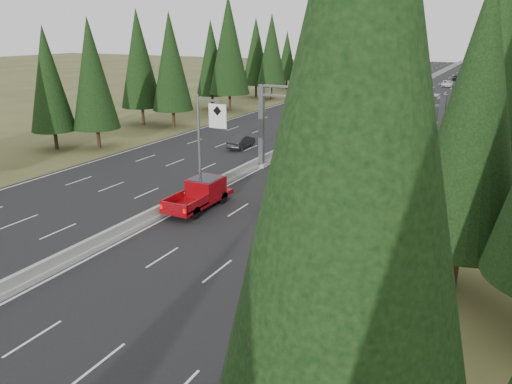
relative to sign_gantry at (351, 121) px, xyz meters
The scene contains 18 objects.
road 46.29m from the sign_gantry, 101.18° to the left, with size 32.00×260.00×0.08m, color black.
shoulder_right 46.28m from the sign_gantry, 78.86° to the left, with size 3.60×260.00×0.06m, color olive.
shoulder_left 52.70m from the sign_gantry, 120.63° to the left, with size 3.60×260.00×0.06m, color #3C431F.
median_barrier 46.25m from the sign_gantry, 101.18° to the left, with size 0.70×260.00×0.85m.
sign_gantry is the anchor object (origin of this frame).
hov_sign_pole 12.96m from the sign_gantry, 130.04° to the right, with size 2.80×0.50×8.00m.
tree_row_left 42.64m from the sign_gantry, 136.66° to the left, with size 11.34×240.54×17.79m.
silver_minivan 10.05m from the sign_gantry, 98.10° to the right, with size 2.86×6.21×1.73m, color #B3B3B8.
red_pickup 14.61m from the sign_gantry, 121.90° to the right, with size 2.27×6.36×2.07m.
car_ahead_green 9.94m from the sign_gantry, 84.00° to the left, with size 1.85×4.61×1.57m, color #166238.
car_ahead_dkred 23.17m from the sign_gantry, 75.78° to the left, with size 1.40×4.00×1.32m, color #5C150D.
car_ahead_dkgrey 61.30m from the sign_gantry, 85.66° to the left, with size 1.80×4.43×1.28m, color black.
car_ahead_white 82.15m from the sign_gantry, 91.57° to the left, with size 2.25×4.89×1.36m, color white.
car_ahead_far 99.02m from the sign_gantry, 91.30° to the left, with size 1.63×4.04×1.38m, color black.
car_onc_near 16.17m from the sign_gantry, 156.13° to the left, with size 1.51×4.34×1.43m, color black.
car_onc_blue 33.54m from the sign_gantry, 114.70° to the left, with size 2.27×5.59×1.62m, color #151F4B.
car_onc_white 45.07m from the sign_gantry, 103.43° to the left, with size 1.82×4.54×1.55m, color #B6B6B6.
car_onc_far 70.17m from the sign_gantry, 105.93° to the left, with size 2.26×4.90×1.36m, color black.
Camera 1 is at (21.21, -6.41, 12.74)m, focal length 35.00 mm.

